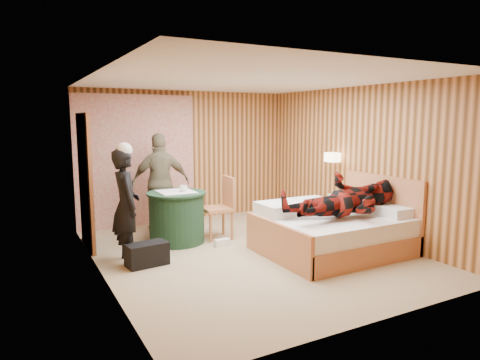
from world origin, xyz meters
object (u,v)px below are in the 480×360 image
woman_standing (126,206)px  wall_lamp (333,157)px  chair_near (222,203)px  bed (333,231)px  duffel_bag (147,254)px  man_on_bed (347,189)px  nightstand (334,216)px  round_table (177,217)px  chair_far (162,201)px  man_at_table (161,183)px

woman_standing → wall_lamp: bearing=-87.6°
woman_standing → chair_near: bearing=-72.5°
bed → woman_standing: 3.02m
woman_standing → duffel_bag: bearing=-146.5°
woman_standing → man_on_bed: size_ratio=0.89×
wall_lamp → nightstand: wall_lamp is taller
round_table → man_on_bed: bearing=-43.1°
wall_lamp → nightstand: size_ratio=0.45×
nightstand → chair_far: size_ratio=0.62×
duffel_bag → round_table: bearing=42.6°
nightstand → man_on_bed: size_ratio=0.33×
bed → man_on_bed: (0.03, -0.23, 0.66)m
nightstand → duffel_bag: bearing=-177.4°
chair_far → chair_near: size_ratio=0.91×
chair_far → nightstand: bearing=-29.1°
wall_lamp → chair_near: wall_lamp is taller
chair_near → woman_standing: (-1.68, -0.45, 0.19)m
man_at_table → man_on_bed: (1.91, -2.57, 0.11)m
bed → round_table: 2.44m
wall_lamp → duffel_bag: size_ratio=0.48×
chair_near → man_on_bed: size_ratio=0.58×
wall_lamp → man_at_table: bearing=153.4°
wall_lamp → man_at_table: (-2.68, 1.34, -0.44)m
bed → chair_near: size_ratio=1.97×
nightstand → woman_standing: bearing=177.5°
bed → man_on_bed: 0.70m
wall_lamp → man_on_bed: size_ratio=0.15×
bed → round_table: bearing=140.4°
chair_near → man_on_bed: man_on_bed is taller
bed → chair_far: (-1.88, 2.29, 0.22)m
woman_standing → round_table: bearing=-56.7°
nightstand → chair_near: size_ratio=0.57×
chair_near → man_at_table: size_ratio=0.59×
round_table → man_at_table: bearing=90.0°
bed → nightstand: 1.14m
bed → chair_far: bed is taller
round_table → chair_near: chair_near is taller
bed → man_at_table: (-1.88, 2.34, 0.55)m
chair_near → man_on_bed: (1.15, -1.68, 0.38)m
wall_lamp → woman_standing: (-3.60, 0.02, -0.52)m
nightstand → chair_near: chair_near is taller
bed → chair_far: size_ratio=2.17×
bed → woman_standing: woman_standing is taller
wall_lamp → man_on_bed: (-0.77, -1.22, -0.32)m
chair_far → woman_standing: woman_standing is taller
wall_lamp → man_on_bed: bearing=-122.3°
duffel_bag → wall_lamp: bearing=-1.7°
bed → chair_near: bearing=127.7°
bed → man_at_table: bearing=128.8°
man_at_table → woman_standing: bearing=60.8°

